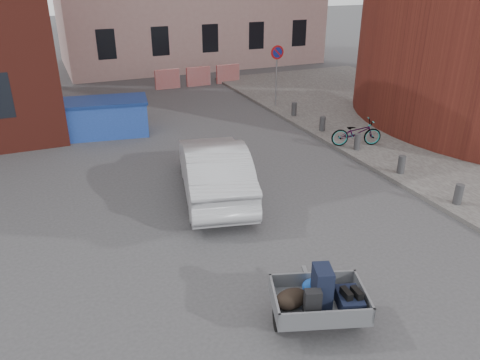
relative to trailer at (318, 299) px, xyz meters
name	(u,v)px	position (x,y,z in m)	size (l,w,h in m)	color
ground	(233,236)	(-0.18, 3.42, -0.61)	(120.00, 120.00, 0.00)	#38383A
sidewalk	(433,131)	(9.82, 7.42, -0.55)	(9.00, 24.00, 0.12)	#474442
no_parking_sign	(277,63)	(5.82, 12.90, 1.41)	(0.60, 0.09, 2.65)	gray
bollards	(357,142)	(5.82, 6.82, -0.21)	(0.22, 9.02, 0.55)	#3A3A3D
barriers	(198,76)	(4.02, 18.42, -0.11)	(4.70, 0.18, 1.00)	red
trailer	(318,299)	(0.00, 0.00, 0.00)	(1.87, 1.97, 1.20)	black
dumpster	(105,117)	(-1.79, 12.20, 0.07)	(3.43, 2.14, 1.35)	#20409A
silver_car	(214,169)	(0.19, 5.69, 0.18)	(1.66, 4.77, 1.57)	#A6A8AD
bicycle	(356,133)	(6.02, 7.18, -0.03)	(0.61, 1.76, 0.92)	black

